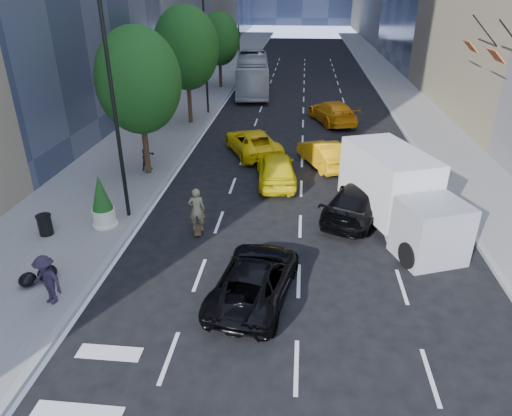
# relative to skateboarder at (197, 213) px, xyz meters

# --- Properties ---
(ground) EXTENTS (160.00, 160.00, 0.00)m
(ground) POSITION_rel_skateboarder_xyz_m (3.20, -3.00, -0.93)
(ground) COLOR black
(ground) RESTS_ON ground
(sidewalk_left) EXTENTS (6.00, 120.00, 0.15)m
(sidewalk_left) POSITION_rel_skateboarder_xyz_m (-5.80, 27.00, -0.86)
(sidewalk_left) COLOR slate
(sidewalk_left) RESTS_ON ground
(sidewalk_right) EXTENTS (4.00, 120.00, 0.15)m
(sidewalk_right) POSITION_rel_skateboarder_xyz_m (13.20, 27.00, -0.86)
(sidewalk_right) COLOR slate
(sidewalk_right) RESTS_ON ground
(lamp_near) EXTENTS (2.13, 0.22, 10.00)m
(lamp_near) POSITION_rel_skateboarder_xyz_m (-3.12, 1.00, 4.88)
(lamp_near) COLOR black
(lamp_near) RESTS_ON sidewalk_left
(lamp_far) EXTENTS (2.13, 0.22, 10.00)m
(lamp_far) POSITION_rel_skateboarder_xyz_m (-3.12, 19.00, 4.88)
(lamp_far) COLOR black
(lamp_far) RESTS_ON sidewalk_left
(tree_near) EXTENTS (4.20, 4.20, 7.46)m
(tree_near) POSITION_rel_skateboarder_xyz_m (-4.00, 6.00, 4.04)
(tree_near) COLOR black
(tree_near) RESTS_ON sidewalk_left
(tree_mid) EXTENTS (4.50, 4.50, 7.99)m
(tree_mid) POSITION_rel_skateboarder_xyz_m (-4.00, 16.00, 4.38)
(tree_mid) COLOR black
(tree_mid) RESTS_ON sidewalk_left
(tree_far) EXTENTS (3.90, 3.90, 6.92)m
(tree_far) POSITION_rel_skateboarder_xyz_m (-4.00, 29.00, 3.69)
(tree_far) COLOR black
(tree_far) RESTS_ON sidewalk_left
(traffic_signal) EXTENTS (2.48, 0.53, 5.20)m
(traffic_signal) POSITION_rel_skateboarder_xyz_m (-3.20, 37.00, 3.30)
(traffic_signal) COLOR black
(traffic_signal) RESTS_ON sidewalk_left
(skateboarder) EXTENTS (0.74, 0.55, 1.86)m
(skateboarder) POSITION_rel_skateboarder_xyz_m (0.00, 0.00, 0.00)
(skateboarder) COLOR olive
(skateboarder) RESTS_ON ground
(black_sedan_lincoln) EXTENTS (3.03, 5.16, 1.35)m
(black_sedan_lincoln) POSITION_rel_skateboarder_xyz_m (2.78, -4.00, -0.26)
(black_sedan_lincoln) COLOR black
(black_sedan_lincoln) RESTS_ON ground
(black_sedan_mercedes) EXTENTS (4.03, 5.61, 1.51)m
(black_sedan_mercedes) POSITION_rel_skateboarder_xyz_m (6.70, 2.10, -0.18)
(black_sedan_mercedes) COLOR black
(black_sedan_mercedes) RESTS_ON ground
(taxi_a) EXTENTS (2.44, 4.86, 1.59)m
(taxi_a) POSITION_rel_skateboarder_xyz_m (2.88, 5.65, -0.14)
(taxi_a) COLOR yellow
(taxi_a) RESTS_ON ground
(taxi_b) EXTENTS (3.10, 4.61, 1.44)m
(taxi_b) POSITION_rel_skateboarder_xyz_m (5.38, 8.33, -0.21)
(taxi_b) COLOR #FFAE0D
(taxi_b) RESTS_ON ground
(taxi_c) EXTENTS (4.29, 5.75, 1.45)m
(taxi_c) POSITION_rel_skateboarder_xyz_m (1.20, 10.00, -0.21)
(taxi_c) COLOR yellow
(taxi_c) RESTS_ON ground
(taxi_d) EXTENTS (3.87, 5.89, 1.59)m
(taxi_d) POSITION_rel_skateboarder_xyz_m (6.32, 17.50, -0.14)
(taxi_d) COLOR orange
(taxi_d) RESTS_ON ground
(city_bus) EXTENTS (4.01, 12.24, 3.35)m
(city_bus) POSITION_rel_skateboarder_xyz_m (-0.72, 27.77, 0.74)
(city_bus) COLOR #B6B9BC
(city_bus) RESTS_ON ground
(box_truck) EXTENTS (4.48, 6.94, 3.13)m
(box_truck) POSITION_rel_skateboarder_xyz_m (8.10, 1.28, 0.66)
(box_truck) COLOR silver
(box_truck) RESTS_ON ground
(pedestrian_a) EXTENTS (0.96, 0.96, 1.58)m
(pedestrian_a) POSITION_rel_skateboarder_xyz_m (-4.09, 6.38, 0.01)
(pedestrian_a) COLOR black
(pedestrian_a) RESTS_ON sidewalk_left
(pedestrian_b) EXTENTS (1.16, 1.01, 1.88)m
(pedestrian_b) POSITION_rel_skateboarder_xyz_m (-8.00, 14.53, 0.16)
(pedestrian_b) COLOR black
(pedestrian_b) RESTS_ON sidewalk_left
(pedestrian_c) EXTENTS (1.24, 0.96, 1.70)m
(pedestrian_c) POSITION_rel_skateboarder_xyz_m (-3.60, -5.18, 0.07)
(pedestrian_c) COLOR #231C2B
(pedestrian_c) RESTS_ON sidewalk_left
(trash_can) EXTENTS (0.55, 0.55, 0.82)m
(trash_can) POSITION_rel_skateboarder_xyz_m (-6.00, -1.00, -0.37)
(trash_can) COLOR black
(trash_can) RESTS_ON sidewalk_left
(planter_shrub) EXTENTS (0.93, 0.93, 2.24)m
(planter_shrub) POSITION_rel_skateboarder_xyz_m (-3.95, 0.00, 0.28)
(planter_shrub) COLOR beige
(planter_shrub) RESTS_ON sidewalk_left
(garbage_bags) EXTENTS (1.09, 1.05, 0.54)m
(garbage_bags) POSITION_rel_skateboarder_xyz_m (-4.52, -4.18, -0.52)
(garbage_bags) COLOR black
(garbage_bags) RESTS_ON sidewalk_left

